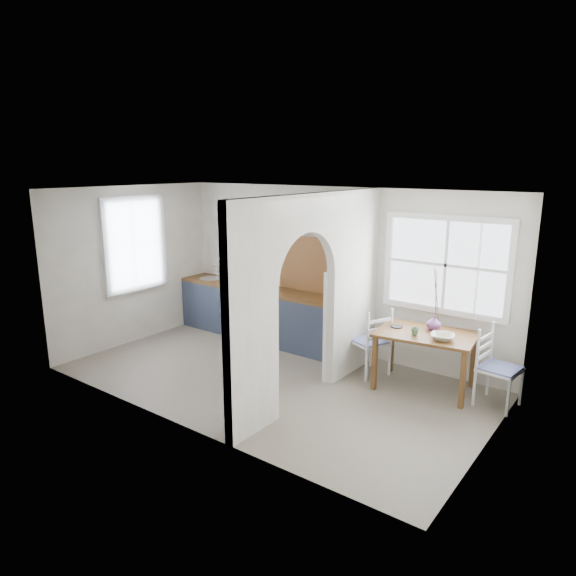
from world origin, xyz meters
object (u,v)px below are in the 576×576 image
Objects in this scene: dining_table at (424,361)px; chair_right at (500,368)px; chair_left at (369,340)px; kettle at (350,296)px; vase at (434,323)px.

chair_right is (0.94, 0.07, 0.11)m from dining_table.
kettle reaches higher than chair_left.
kettle is (-0.50, 0.28, 0.52)m from chair_left.
chair_right is 4.19× the size of kettle.
dining_table is 0.83m from chair_left.
chair_left is at bearing 98.93° from chair_right.
chair_left is at bearing -23.63° from kettle.
vase is at bearing 71.65° from dining_table.
vase is at bearing 123.64° from chair_left.
kettle is at bearing 160.09° from dining_table.
chair_left is 4.92× the size of vase.
chair_right reaches higher than dining_table.
kettle reaches higher than dining_table.
vase is (-0.90, 0.10, 0.38)m from chair_right.
kettle is (-2.26, 0.22, 0.52)m from chair_right.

